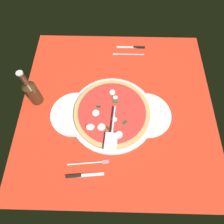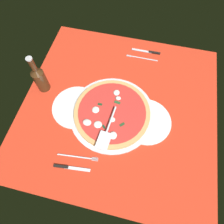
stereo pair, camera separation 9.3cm
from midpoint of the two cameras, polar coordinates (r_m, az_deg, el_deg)
name	(u,v)px [view 2 (the right image)]	position (r cm, az deg, el deg)	size (l,w,h in cm)	color
ground_plane	(119,107)	(104.30, 4.58, 1.27)	(101.78, 101.78, 0.80)	red
checker_pattern	(119,106)	(103.90, 4.60, 1.39)	(101.78, 101.78, 0.10)	white
pizza_pan	(112,113)	(101.15, 2.62, -0.64)	(43.95, 43.95, 1.11)	silver
dinner_plate_left	(146,121)	(101.65, 12.50, -2.88)	(25.68, 25.68, 1.00)	white
dinner_plate_right	(76,107)	(103.79, -7.96, 1.22)	(25.35, 25.35, 1.00)	white
pizza	(112,112)	(99.78, 2.57, -0.34)	(39.38, 39.38, 3.14)	tan
pizza_server	(107,130)	(93.06, 1.48, -5.57)	(6.65, 23.05, 1.00)	silver
place_setting_near	(145,55)	(126.50, 11.91, 15.82)	(20.81, 13.08, 1.40)	white
place_setting_far	(73,163)	(93.96, -8.49, -14.75)	(21.99, 13.92, 1.40)	white
beer_bottle	(40,78)	(107.42, -18.17, 9.21)	(6.54, 6.54, 23.92)	#402713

